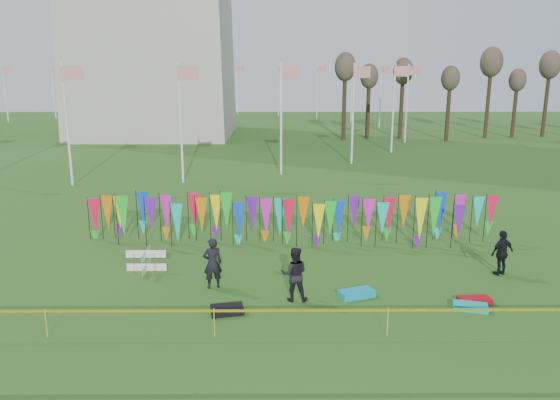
{
  "coord_description": "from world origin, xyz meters",
  "views": [
    {
      "loc": [
        -0.35,
        -15.76,
        7.77
      ],
      "look_at": [
        -0.2,
        6.0,
        2.41
      ],
      "focal_mm": 35.0,
      "sensor_mm": 36.0,
      "label": 1
    }
  ],
  "objects_px": {
    "kite_bag_teal": "(470,307)",
    "person_mid": "(294,274)",
    "box_kite": "(146,261)",
    "person_left": "(212,263)",
    "kite_bag_turquoise": "(356,293)",
    "kite_bag_red": "(474,300)",
    "kite_bag_black": "(227,310)",
    "person_right": "(502,253)"
  },
  "relations": [
    {
      "from": "person_left",
      "to": "kite_bag_turquoise",
      "type": "distance_m",
      "value": 5.18
    },
    {
      "from": "person_mid",
      "to": "person_right",
      "type": "relative_size",
      "value": 1.07
    },
    {
      "from": "person_left",
      "to": "kite_bag_teal",
      "type": "relative_size",
      "value": 1.72
    },
    {
      "from": "person_right",
      "to": "kite_bag_turquoise",
      "type": "bearing_deg",
      "value": -4.66
    },
    {
      "from": "kite_bag_turquoise",
      "to": "kite_bag_red",
      "type": "bearing_deg",
      "value": -8.18
    },
    {
      "from": "person_mid",
      "to": "kite_bag_red",
      "type": "xyz_separation_m",
      "value": [
        6.06,
        -0.31,
        -0.84
      ]
    },
    {
      "from": "person_mid",
      "to": "box_kite",
      "type": "bearing_deg",
      "value": -23.66
    },
    {
      "from": "person_mid",
      "to": "kite_bag_red",
      "type": "bearing_deg",
      "value": 179.01
    },
    {
      "from": "kite_bag_teal",
      "to": "person_left",
      "type": "bearing_deg",
      "value": 167.5
    },
    {
      "from": "person_left",
      "to": "person_mid",
      "type": "bearing_deg",
      "value": 141.5
    },
    {
      "from": "kite_bag_red",
      "to": "kite_bag_black",
      "type": "distance_m",
      "value": 8.29
    },
    {
      "from": "kite_bag_teal",
      "to": "kite_bag_black",
      "type": "bearing_deg",
      "value": -178.52
    },
    {
      "from": "kite_bag_turquoise",
      "to": "kite_bag_teal",
      "type": "distance_m",
      "value": 3.74
    },
    {
      "from": "box_kite",
      "to": "kite_bag_turquoise",
      "type": "distance_m",
      "value": 8.2
    },
    {
      "from": "kite_bag_red",
      "to": "person_mid",
      "type": "bearing_deg",
      "value": 177.04
    },
    {
      "from": "kite_bag_turquoise",
      "to": "kite_bag_red",
      "type": "distance_m",
      "value": 3.94
    },
    {
      "from": "kite_bag_turquoise",
      "to": "box_kite",
      "type": "bearing_deg",
      "value": 162.48
    },
    {
      "from": "kite_bag_teal",
      "to": "person_mid",
      "type": "bearing_deg",
      "value": 171.9
    },
    {
      "from": "kite_bag_red",
      "to": "box_kite",
      "type": "bearing_deg",
      "value": 165.51
    },
    {
      "from": "kite_bag_red",
      "to": "kite_bag_teal",
      "type": "height_order",
      "value": "kite_bag_teal"
    },
    {
      "from": "person_right",
      "to": "kite_bag_black",
      "type": "height_order",
      "value": "person_right"
    },
    {
      "from": "person_mid",
      "to": "kite_bag_teal",
      "type": "xyz_separation_m",
      "value": [
        5.74,
        -0.82,
        -0.84
      ]
    },
    {
      "from": "box_kite",
      "to": "kite_bag_teal",
      "type": "height_order",
      "value": "box_kite"
    },
    {
      "from": "box_kite",
      "to": "kite_bag_red",
      "type": "bearing_deg",
      "value": -14.49
    },
    {
      "from": "kite_bag_red",
      "to": "kite_bag_black",
      "type": "xyz_separation_m",
      "value": [
        -8.26,
        -0.71,
        0.02
      ]
    },
    {
      "from": "person_right",
      "to": "kite_bag_turquoise",
      "type": "xyz_separation_m",
      "value": [
        -5.8,
        -2.02,
        -0.76
      ]
    },
    {
      "from": "kite_bag_turquoise",
      "to": "kite_bag_black",
      "type": "bearing_deg",
      "value": -163.76
    },
    {
      "from": "kite_bag_black",
      "to": "kite_bag_teal",
      "type": "relative_size",
      "value": 0.96
    },
    {
      "from": "box_kite",
      "to": "person_mid",
      "type": "xyz_separation_m",
      "value": [
        5.66,
        -2.72,
        0.51
      ]
    },
    {
      "from": "person_mid",
      "to": "kite_bag_turquoise",
      "type": "distance_m",
      "value": 2.32
    },
    {
      "from": "box_kite",
      "to": "person_mid",
      "type": "height_order",
      "value": "person_mid"
    },
    {
      "from": "kite_bag_black",
      "to": "kite_bag_teal",
      "type": "distance_m",
      "value": 7.95
    },
    {
      "from": "kite_bag_turquoise",
      "to": "kite_bag_black",
      "type": "distance_m",
      "value": 4.54
    },
    {
      "from": "person_right",
      "to": "kite_bag_teal",
      "type": "bearing_deg",
      "value": 30.46
    },
    {
      "from": "person_left",
      "to": "kite_bag_black",
      "type": "bearing_deg",
      "value": 90.25
    },
    {
      "from": "person_left",
      "to": "kite_bag_red",
      "type": "height_order",
      "value": "person_left"
    },
    {
      "from": "person_left",
      "to": "person_right",
      "type": "xyz_separation_m",
      "value": [
        10.85,
        1.17,
        -0.05
      ]
    },
    {
      "from": "box_kite",
      "to": "kite_bag_black",
      "type": "height_order",
      "value": "box_kite"
    },
    {
      "from": "box_kite",
      "to": "kite_bag_teal",
      "type": "bearing_deg",
      "value": -17.21
    },
    {
      "from": "person_left",
      "to": "kite_bag_black",
      "type": "height_order",
      "value": "person_left"
    },
    {
      "from": "box_kite",
      "to": "person_left",
      "type": "relative_size",
      "value": 0.47
    },
    {
      "from": "person_left",
      "to": "kite_bag_teal",
      "type": "xyz_separation_m",
      "value": [
        8.63,
        -1.91,
        -0.83
      ]
    }
  ]
}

